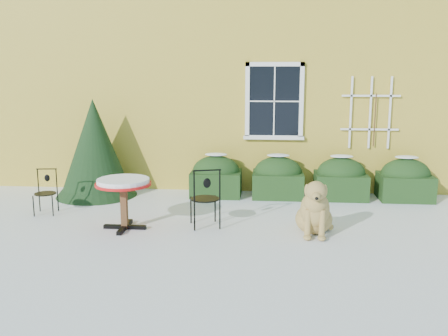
# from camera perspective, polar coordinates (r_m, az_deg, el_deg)

# --- Properties ---
(ground) EXTENTS (80.00, 80.00, 0.00)m
(ground) POSITION_cam_1_polar(r_m,az_deg,el_deg) (8.18, -0.61, -7.54)
(ground) COLOR white
(ground) RESTS_ON ground
(house) EXTENTS (12.40, 8.40, 6.40)m
(house) POSITION_cam_1_polar(r_m,az_deg,el_deg) (14.75, 2.06, 13.40)
(house) COLOR gold
(house) RESTS_ON ground
(hedge_row) EXTENTS (4.95, 0.80, 0.91)m
(hedge_row) POSITION_cam_1_polar(r_m,az_deg,el_deg) (10.54, 9.71, -1.19)
(hedge_row) COLOR black
(hedge_row) RESTS_ON ground
(evergreen_shrub) EXTENTS (1.69, 1.69, 2.05)m
(evergreen_shrub) POSITION_cam_1_polar(r_m,az_deg,el_deg) (10.81, -14.51, 1.18)
(evergreen_shrub) COLOR black
(evergreen_shrub) RESTS_ON ground
(bistro_table) EXTENTS (0.93, 0.93, 0.86)m
(bistro_table) POSITION_cam_1_polar(r_m,az_deg,el_deg) (8.42, -11.43, -2.18)
(bistro_table) COLOR black
(bistro_table) RESTS_ON ground
(patio_chair_near) EXTENTS (0.57, 0.56, 1.03)m
(patio_chair_near) POSITION_cam_1_polar(r_m,az_deg,el_deg) (8.41, -2.14, -3.39)
(patio_chair_near) COLOR black
(patio_chair_near) RESTS_ON ground
(patio_chair_far) EXTENTS (0.41, 0.41, 0.82)m
(patio_chair_far) POSITION_cam_1_polar(r_m,az_deg,el_deg) (9.80, -19.70, -2.56)
(patio_chair_far) COLOR black
(patio_chair_far) RESTS_ON ground
(dog) EXTENTS (0.66, 1.06, 0.96)m
(dog) POSITION_cam_1_polar(r_m,az_deg,el_deg) (8.16, 10.32, -4.95)
(dog) COLOR tan
(dog) RESTS_ON ground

